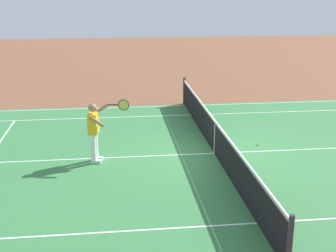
{
  "coord_description": "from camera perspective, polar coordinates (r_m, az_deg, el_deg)",
  "views": [
    {
      "loc": [
        2.83,
        12.32,
        4.72
      ],
      "look_at": [
        1.37,
        0.07,
        0.9
      ],
      "focal_mm": 49.56,
      "sensor_mm": 36.0,
      "label": 1
    }
  ],
  "objects": [
    {
      "name": "ground_plane",
      "position": [
        13.49,
        5.74,
        -3.36
      ],
      "size": [
        60.0,
        60.0,
        0.0
      ],
      "primitive_type": "plane",
      "color": "brown"
    },
    {
      "name": "court_line_markings",
      "position": [
        13.49,
        5.74,
        -3.35
      ],
      "size": [
        23.85,
        11.05,
        0.01
      ],
      "color": "white",
      "rests_on": "ground_plane"
    },
    {
      "name": "tennis_ball",
      "position": [
        14.3,
        10.97,
        -2.26
      ],
      "size": [
        0.07,
        0.07,
        0.07
      ],
      "primitive_type": "sphere",
      "color": "#CCE01E",
      "rests_on": "ground_plane"
    },
    {
      "name": "court_slab",
      "position": [
        13.49,
        5.74,
        -3.36
      ],
      "size": [
        24.2,
        11.4,
        0.0
      ],
      "primitive_type": "cube",
      "color": "#387A42",
      "rests_on": "ground_plane"
    },
    {
      "name": "tennis_player_near",
      "position": [
        12.68,
        -8.98,
        -0.41
      ],
      "size": [
        1.14,
        0.76,
        1.7
      ],
      "color": "white",
      "rests_on": "ground_plane"
    },
    {
      "name": "tennis_net",
      "position": [
        13.33,
        5.81,
        -1.38
      ],
      "size": [
        0.1,
        11.7,
        1.08
      ],
      "color": "#2D2D33",
      "rests_on": "ground_plane"
    }
  ]
}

